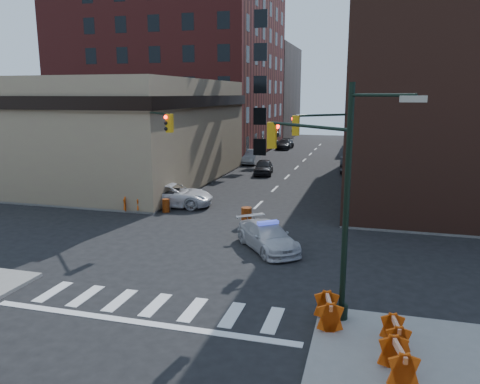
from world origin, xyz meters
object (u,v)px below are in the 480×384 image
Objects in this scene: parked_car_wfar at (251,157)px; barrel_road at (246,217)px; police_car at (267,237)px; parked_car_enear at (348,165)px; barricade_nw_a at (132,204)px; parked_car_wnear at (264,167)px; pedestrian_a at (130,186)px; pedestrian_b at (71,193)px; barrel_bank at (166,206)px; pickup at (172,195)px; barricade_se_a at (328,311)px.

parked_car_wfar is 25.79m from barrel_road.
parked_car_enear is (2.82, 25.77, 0.10)m from police_car.
barricade_nw_a is at bearing 116.28° from police_car.
barricade_nw_a is at bearing 172.50° from barrel_road.
pedestrian_a reaches higher than parked_car_wnear.
pedestrian_b reaches higher than parked_car_enear.
barrel_road is 6.28m from barrel_bank.
pedestrian_b reaches higher than parked_car_wfar.
pedestrian_a is 4.99m from barrel_bank.
parked_car_enear is at bearing 54.70° from pedestrian_b.
pickup is 5.15× the size of barrel_road.
parked_car_enear is 24.53m from barricade_nw_a.
pedestrian_b is 1.25× the size of barricade_se_a.
parked_car_wfar is at bearing -19.53° from parked_car_enear.
barrel_road is (13.24, -1.61, -0.40)m from pedestrian_b.
pedestrian_b is at bearing -129.41° from parked_car_wnear.
pickup reaches higher than barrel_road.
barrel_road is at bearing -16.05° from barrel_bank.
police_car reaches higher than barrel_bank.
pedestrian_b is (-15.39, 5.59, 0.28)m from police_car.
barricade_nw_a is (-10.32, 5.05, -0.08)m from police_car.
barricade_nw_a is at bearing -114.52° from parked_car_wnear.
police_car is at bearing -77.80° from parked_car_wfar.
parked_car_enear is 22.36m from barrel_road.
barricade_se_a is (8.90, -29.76, -0.09)m from parked_car_wnear.
parked_car_wnear is 18.48m from barrel_road.
police_car is 3.91× the size of barricade_nw_a.
barricade_se_a is (12.20, -14.97, -0.17)m from pickup.
parked_car_enear is (8.00, 3.56, 0.06)m from parked_car_wnear.
pickup reaches higher than barricade_nw_a.
pedestrian_b is at bearing 161.89° from barricade_nw_a.
parked_car_wnear is 8.76m from parked_car_enear.
police_car is 3.63× the size of barricade_se_a.
barrel_road is 0.87× the size of barricade_se_a.
police_car is at bearing 13.92° from barricade_se_a.
pickup is 1.20× the size of parked_car_wfar.
parked_car_enear is 3.68× the size of barricade_se_a.
parked_car_enear is 5.28× the size of barrel_bank.
pedestrian_a is 1.16× the size of pedestrian_b.
parked_car_enear is at bearing 77.17° from barrel_road.
parked_car_enear is at bearing 46.13° from police_car.
pedestrian_a is at bearing 49.74° from pedestrian_b.
police_car is 2.90× the size of pedestrian_b.
pickup reaches higher than barricade_se_a.
barrel_road is at bearing -0.20° from pedestrian_b.
parked_car_wfar is at bearing 105.83° from parked_car_wnear.
parked_car_wnear is (-5.18, 22.21, 0.04)m from police_car.
barricade_nw_a is (-1.83, -2.37, -0.20)m from pickup.
police_car is 11.49m from barricade_nw_a.
pedestrian_a is (-12.29, 8.48, 0.41)m from police_car.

